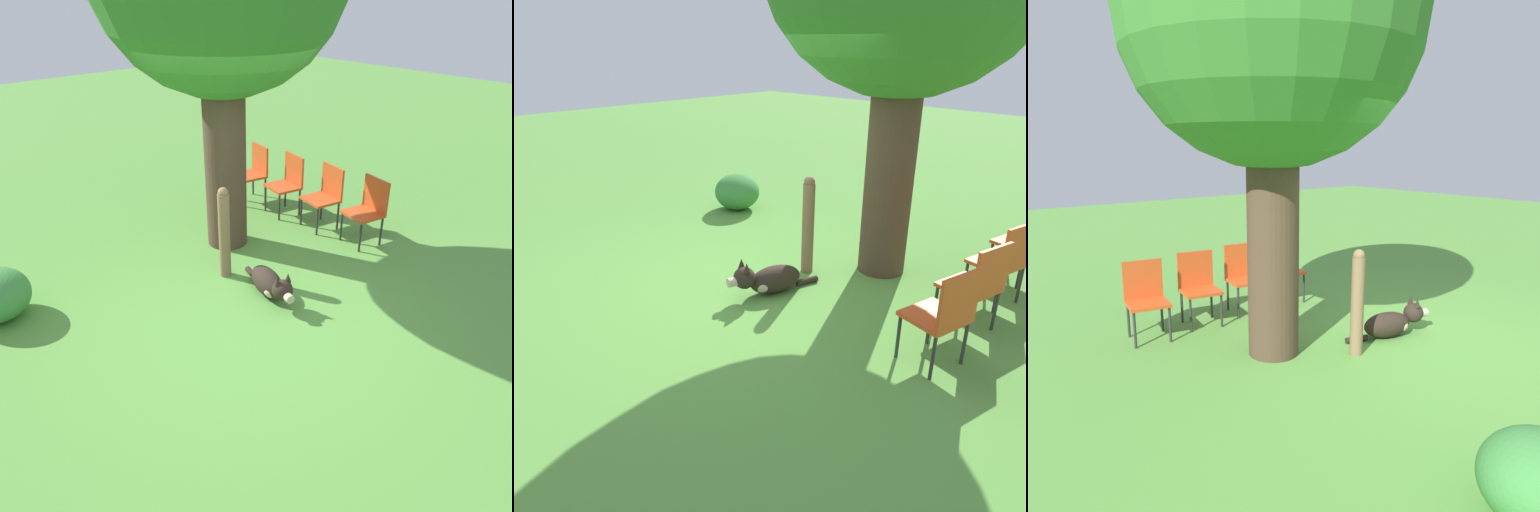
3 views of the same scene
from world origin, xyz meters
The scene contains 7 objects.
ground_plane centered at (0.00, 0.00, 0.00)m, with size 30.00×30.00×0.00m, color #56933D.
dog centered at (0.29, -0.08, 0.16)m, with size 0.45×1.04×0.43m.
fence_post centered at (0.21, 0.62, 0.57)m, with size 0.13×0.13×1.12m.
red_chair_0 centered at (2.16, 0.03, 0.50)m, with size 0.50×0.52×0.88m.
red_chair_1 centered at (2.11, 0.72, 0.50)m, with size 0.50×0.52×0.88m.
red_chair_2 centered at (2.07, 1.42, 0.50)m, with size 0.50×0.52×0.88m.
red_chair_3 centered at (2.02, 2.11, 0.50)m, with size 0.50×0.52×0.88m.
Camera 1 is at (-2.97, -3.42, 3.14)m, focal length 35.00 mm.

